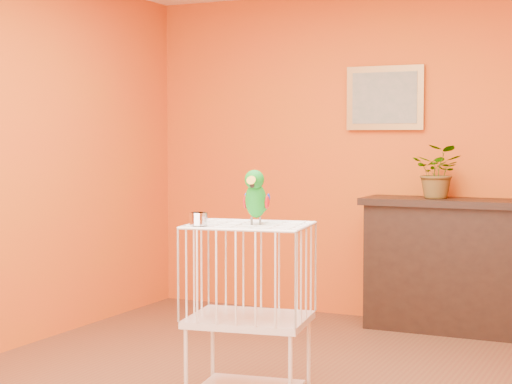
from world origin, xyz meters
The scene contains 7 objects.
room_shell centered at (0.00, 0.00, 1.58)m, with size 4.50×4.50×4.50m.
console_cabinet centered at (0.59, 2.02, 0.50)m, with size 1.33×0.48×0.99m.
potted_plant centered at (0.48, 1.99, 1.14)m, with size 0.36×0.40×0.31m, color #26722D.
framed_picture centered at (0.00, 2.22, 1.75)m, with size 0.62×0.04×0.50m.
birdcage centered at (-0.03, -0.17, 0.51)m, with size 0.70×0.58×0.97m.
feed_cup centered at (-0.24, -0.36, 1.01)m, with size 0.10×0.10×0.07m, color silver.
parrot centered at (0.00, -0.16, 1.13)m, with size 0.15×0.27×0.30m.
Camera 1 is at (1.94, -4.29, 1.44)m, focal length 60.00 mm.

